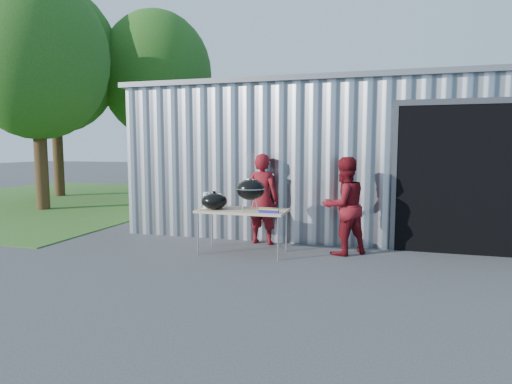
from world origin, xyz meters
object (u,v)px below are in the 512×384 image
(folding_table, at_px, (243,212))
(person_bystander, at_px, (344,206))
(kettle_grill, at_px, (251,185))
(person_cook, at_px, (262,199))

(folding_table, distance_m, person_bystander, 1.71)
(folding_table, bearing_deg, kettle_grill, 0.70)
(person_cook, bearing_deg, kettle_grill, 99.27)
(kettle_grill, distance_m, person_cook, 0.84)
(kettle_grill, relative_size, person_bystander, 0.58)
(person_cook, distance_m, person_bystander, 1.57)
(folding_table, relative_size, person_cook, 0.89)
(folding_table, relative_size, kettle_grill, 1.58)
(folding_table, bearing_deg, person_bystander, 13.65)
(folding_table, xyz_separation_m, kettle_grill, (0.14, 0.00, 0.45))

